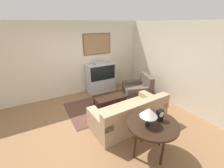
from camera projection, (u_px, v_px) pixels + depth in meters
The scene contains 11 objects.
ground_plane at pixel (102, 120), 4.37m from camera, with size 12.00×12.00×0.00m, color #8E6642.
wall_back at pixel (77, 59), 5.58m from camera, with size 12.00×0.10×2.70m.
wall_right at pixel (172, 64), 5.02m from camera, with size 0.06×12.00×2.70m.
area_rug at pixel (106, 105), 5.11m from camera, with size 2.54×1.62×0.01m.
tv at pixel (101, 77), 6.01m from camera, with size 1.13×0.45×1.23m.
couch at pixel (130, 115), 4.06m from camera, with size 2.09×1.09×0.84m.
armchair at pixel (138, 91), 5.53m from camera, with size 1.14×1.11×0.88m.
coffee_table at pixel (110, 97), 4.95m from camera, with size 1.05×0.56×0.38m.
console_table at pixel (152, 126), 3.00m from camera, with size 1.03×1.03×0.79m.
table_lamp at pixel (149, 112), 2.81m from camera, with size 0.34×0.34×0.37m.
mantel_clock at pixel (160, 115), 3.01m from camera, with size 0.14×0.10×0.24m.
Camera 1 is at (-1.49, -3.33, 2.64)m, focal length 24.00 mm.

